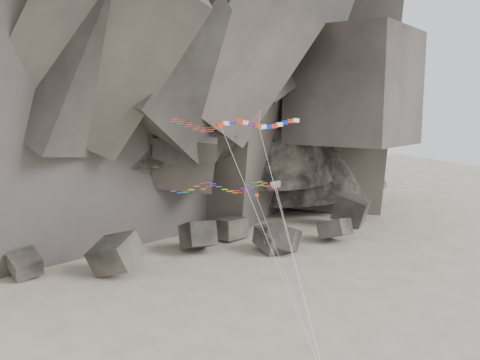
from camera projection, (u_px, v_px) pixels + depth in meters
name	position (u px, v px, depth m)	size (l,w,h in m)	color
ground	(251.00, 353.00, 54.69)	(260.00, 260.00, 0.00)	#ACA08A
headland	(109.00, 15.00, 110.76)	(110.00, 70.00, 84.00)	#504A41
boulder_field	(151.00, 245.00, 85.12)	(84.92, 18.37, 8.54)	#47423F
delta_kite	(212.00, 123.00, 52.40)	(9.84, 14.57, 22.93)	red
banner_kite	(260.00, 125.00, 55.90)	(9.35, 15.58, 21.83)	red
parafoil_kite	(221.00, 187.00, 55.76)	(12.19, 15.76, 15.33)	#D8CC0C
pennant_kite	(269.00, 232.00, 50.70)	(1.97, 10.56, 14.86)	red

